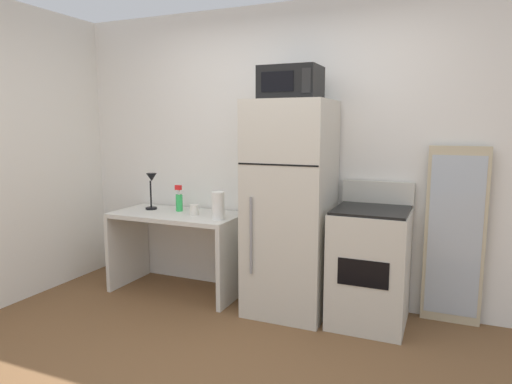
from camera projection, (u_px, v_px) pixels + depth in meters
name	position (u px, v px, depth m)	size (l,w,h in m)	color
wall_back_white	(292.00, 154.00, 4.04)	(5.00, 0.10, 2.60)	white
desk	(178.00, 236.00, 4.21)	(1.20, 0.61, 0.75)	silver
desk_lamp	(151.00, 185.00, 4.30)	(0.14, 0.12, 0.35)	black
coffee_mug	(194.00, 210.00, 4.08)	(0.08, 0.08, 0.10)	white
paper_towel_roll	(218.00, 206.00, 3.87)	(0.11, 0.11, 0.24)	white
spray_bottle	(179.00, 201.00, 4.25)	(0.06, 0.06, 0.25)	green
refrigerator	(290.00, 208.00, 3.71)	(0.65, 0.66, 1.75)	beige
microwave	(291.00, 83.00, 3.54)	(0.46, 0.35, 0.26)	black
oven_range	(370.00, 265.00, 3.53)	(0.57, 0.61, 1.10)	beige
leaning_mirror	(454.00, 236.00, 3.49)	(0.44, 0.03, 1.40)	#C6B793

